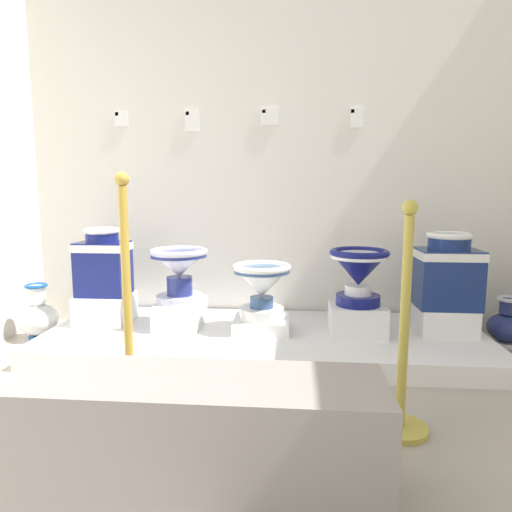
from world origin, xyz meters
The scene contains 21 objects.
wall_back centered at (1.78, 2.99, 1.40)m, with size 3.75×0.06×2.80m, color silver.
display_platform centered at (1.78, 2.43, 0.06)m, with size 2.77×1.02×0.12m, color white.
plinth_block_central_ornate centered at (0.69, 2.52, 0.21)m, with size 0.34×0.32×0.19m, color white.
antique_toilet_central_ornate centered at (0.69, 2.52, 0.54)m, with size 0.33×0.25×0.45m.
plinth_block_slender_white centered at (1.22, 2.47, 0.20)m, with size 0.29×0.38×0.17m, color white.
antique_toilet_slender_white centered at (1.22, 2.47, 0.52)m, with size 0.38×0.38×0.35m.
plinth_block_squat_floral centered at (1.76, 2.42, 0.16)m, with size 0.35×0.30×0.08m, color white.
antique_toilet_squat_floral centered at (1.76, 2.42, 0.43)m, with size 0.37×0.37×0.35m.
plinth_block_broad_patterned centered at (2.36, 2.40, 0.21)m, with size 0.34×0.28×0.19m, color white.
antique_toilet_broad_patterned centered at (2.36, 2.40, 0.53)m, with size 0.36×0.36×0.35m.
plinth_block_rightmost centered at (2.91, 2.49, 0.20)m, with size 0.34×0.29×0.16m, color white.
antique_toilet_rightmost centered at (2.91, 2.49, 0.52)m, with size 0.37×0.29×0.47m.
info_placard_first centered at (0.68, 2.95, 1.53)m, with size 0.10×0.01×0.11m.
info_placard_second centered at (1.21, 2.95, 1.52)m, with size 0.11×0.01×0.16m.
info_placard_third centered at (1.77, 2.95, 1.53)m, with size 0.13×0.01×0.12m.
info_placard_fourth centered at (2.39, 2.95, 1.52)m, with size 0.09×0.01×0.14m.
decorative_vase_spare centered at (0.23, 2.48, 0.16)m, with size 0.25×0.25×0.38m.
decorative_vase_corner centered at (3.35, 2.62, 0.14)m, with size 0.24×0.24×0.32m.
stanchion_post_near_left centered at (1.22, 1.56, 0.36)m, with size 0.23×0.23×1.09m.
stanchion_post_near_right centered at (2.41, 1.47, 0.31)m, with size 0.23×0.23×0.97m.
museum_bench centered at (1.66, 1.02, 0.20)m, with size 1.20×0.36×0.40m, color gray.
Camera 1 is at (1.96, -0.34, 1.00)m, focal length 31.41 mm.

